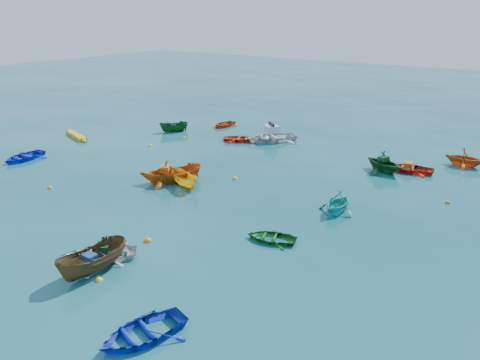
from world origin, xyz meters
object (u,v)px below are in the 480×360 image
Objects in this scene: dinghy_blue_sw at (24,160)px; motorboat_white at (271,141)px; dinghy_white_near at (102,257)px; dinghy_blue_se at (143,337)px; kayak_yellow at (77,138)px.

motorboat_white reaches higher than dinghy_blue_sw.
motorboat_white is (-4.29, 21.82, 0.00)m from dinghy_white_near.
kayak_yellow is (-24.54, 15.56, 0.00)m from dinghy_blue_se.
dinghy_blue_se is (22.44, -9.22, 0.00)m from dinghy_blue_sw.
dinghy_blue_sw reaches higher than dinghy_white_near.
dinghy_blue_sw reaches higher than kayak_yellow.
kayak_yellow is at bearing -109.40° from motorboat_white.
dinghy_blue_sw is at bearing -153.61° from dinghy_white_near.
motorboat_white reaches higher than dinghy_white_near.
motorboat_white is (-9.93, 24.66, 0.00)m from dinghy_blue_se.
dinghy_blue_sw is 0.82× the size of kayak_yellow.
dinghy_blue_se is 26.58m from motorboat_white.
dinghy_blue_sw is 17.97m from dinghy_white_near.
dinghy_white_near is at bearing -106.27° from kayak_yellow.
dinghy_blue_sw is 19.87m from motorboat_white.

